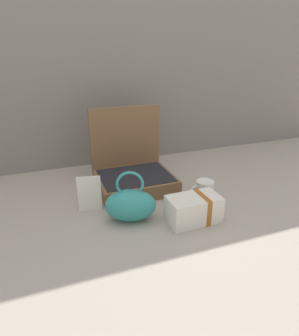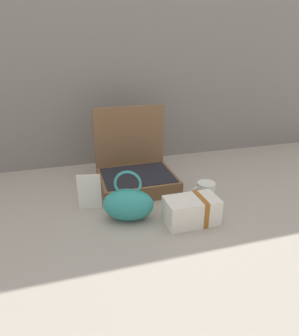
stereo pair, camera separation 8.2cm
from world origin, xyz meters
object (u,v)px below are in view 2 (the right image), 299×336
(teal_pouch_handbag, at_px, (128,204))
(coffee_mug, at_px, (205,192))
(open_suitcase, at_px, (135,170))
(info_card_left, at_px, (89,192))
(cream_toiletry_bag, at_px, (192,210))

(teal_pouch_handbag, relative_size, coffee_mug, 1.95)
(open_suitcase, xyz_separation_m, coffee_mug, (0.26, -0.26, -0.04))
(open_suitcase, distance_m, info_card_left, 0.30)
(cream_toiletry_bag, relative_size, coffee_mug, 1.79)
(teal_pouch_handbag, height_order, info_card_left, teal_pouch_handbag)
(coffee_mug, bearing_deg, open_suitcase, 135.64)
(cream_toiletry_bag, bearing_deg, open_suitcase, 108.61)
(teal_pouch_handbag, xyz_separation_m, info_card_left, (-0.14, 0.13, 0.01))
(open_suitcase, distance_m, coffee_mug, 0.37)
(teal_pouch_handbag, xyz_separation_m, coffee_mug, (0.37, 0.05, -0.03))
(open_suitcase, relative_size, coffee_mug, 3.20)
(open_suitcase, relative_size, cream_toiletry_bag, 1.79)
(teal_pouch_handbag, relative_size, cream_toiletry_bag, 1.09)
(open_suitcase, height_order, cream_toiletry_bag, open_suitcase)
(coffee_mug, distance_m, info_card_left, 0.52)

